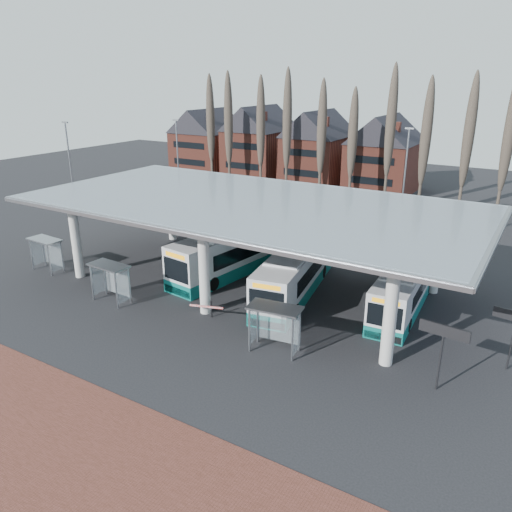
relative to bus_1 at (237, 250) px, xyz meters
The scene contains 16 objects.
ground 10.31m from the bus_1, 76.66° to the right, with size 140.00×140.00×0.00m, color black.
brick_strip 22.09m from the bus_1, 83.88° to the right, with size 70.00×10.00×0.03m, color brown.
station_canopy 5.02m from the bus_1, 38.94° to the right, with size 32.00×16.00×6.34m.
poplar_row 24.28m from the bus_1, 84.20° to the left, with size 45.10×1.10×14.50m.
townhouse_row 36.89m from the bus_1, 111.45° to the left, with size 36.80×10.30×12.25m.
lamp_post_a 20.12m from the bus_1, 142.29° to the left, with size 0.80×0.16×10.17m.
lamp_post_b 18.50m from the bus_1, 62.60° to the left, with size 0.80×0.16×10.17m.
lamp_post_d 24.28m from the bus_1, behind, with size 0.80×0.16×10.17m.
bus_1 is the anchor object (origin of this frame).
bus_2 6.09m from the bus_1, 13.92° to the right, with size 4.56×12.23×3.33m.
bus_3 13.19m from the bus_1, ahead, with size 2.89×10.94×3.01m.
shelter_0 14.97m from the bus_1, 149.21° to the right, with size 2.90×1.57×2.62m.
shelter_1 10.10m from the bus_1, 114.60° to the right, with size 2.94×1.58×2.67m.
shelter_2 12.58m from the bus_1, 47.09° to the right, with size 3.12×1.84×2.74m.
info_sign_0 19.20m from the bus_1, 26.00° to the right, with size 2.38×0.37×3.55m.
barrier 8.76m from the bus_1, 69.31° to the right, with size 2.11×0.92×1.09m.
Camera 1 is at (18.05, -21.06, 14.61)m, focal length 35.00 mm.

